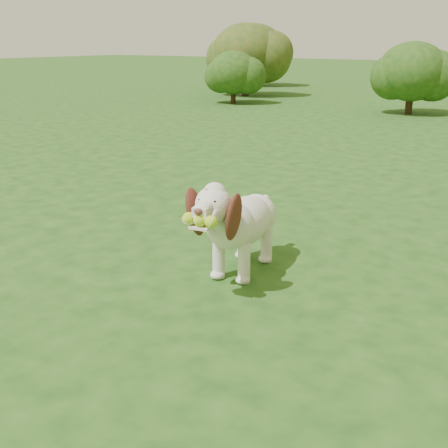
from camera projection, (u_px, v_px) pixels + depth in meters
The scene contains 6 objects.
ground at pixel (271, 253), 4.12m from camera, with size 80.00×80.00×0.00m, color #194112.
dog at pixel (238, 220), 3.65m from camera, with size 0.46×1.09×0.71m.
shrub_a at pixel (233, 73), 13.50m from camera, with size 1.20×1.20×1.24m.
shrub_g at pixel (255, 49), 18.56m from camera, with size 1.93×1.93×2.00m.
shrub_e at pixel (246, 53), 15.23m from camera, with size 1.86×1.86×1.93m.
shrub_b at pixel (412, 72), 11.51m from camera, with size 1.41×1.41×1.47m.
Camera 1 is at (1.84, -3.40, 1.50)m, focal length 45.00 mm.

